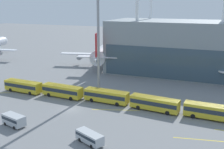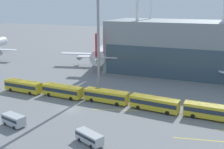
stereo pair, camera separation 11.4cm
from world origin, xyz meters
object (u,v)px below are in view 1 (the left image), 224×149
Objects in this scene: shuttle_bus_0 at (23,86)px; shuttle_bus_1 at (62,90)px; shuttle_bus_2 at (106,95)px; service_van_foreground at (90,137)px; shuttle_bus_4 at (211,111)px; floodlight_mast at (98,14)px; airliner_at_gate_far at (105,51)px; shuttle_bus_3 at (155,103)px; service_van_crossing at (14,119)px.

shuttle_bus_0 is 12.30m from shuttle_bus_1.
shuttle_bus_2 is 1.90× the size of service_van_foreground.
shuttle_bus_4 is 37.23m from floodlight_mast.
shuttle_bus_1 and shuttle_bus_2 have the same top height.
shuttle_bus_2 and shuttle_bus_4 have the same top height.
shuttle_bus_2 is at bearing -54.81° from floodlight_mast.
shuttle_bus_0 is (-6.97, -40.30, -3.66)m from airliner_at_gate_far.
shuttle_bus_2 is 24.60m from shuttle_bus_4.
floodlight_mast reaches higher than shuttle_bus_2.
shuttle_bus_1 is 24.58m from shuttle_bus_3.
shuttle_bus_2 is 2.06× the size of service_van_crossing.
service_van_foreground is at bearing -103.11° from shuttle_bus_3.
shuttle_bus_4 is at bearing 4.60° from shuttle_bus_3.
service_van_foreground is (30.12, -19.31, -0.62)m from shuttle_bus_0.
shuttle_bus_2 is at bearing 129.47° from service_van_foreground.
shuttle_bus_4 is 0.35× the size of floodlight_mast.
shuttle_bus_1 is at bearing -174.57° from shuttle_bus_2.
shuttle_bus_0 is 1.91× the size of service_van_foreground.
service_van_foreground is (-6.75, -19.53, -0.62)m from shuttle_bus_3.
service_van_crossing is at bearing -118.20° from shuttle_bus_2.
service_van_foreground is 36.66m from floodlight_mast.
shuttle_bus_4 is (42.18, -40.37, -3.66)m from airliner_at_gate_far.
airliner_at_gate_far reaches higher than shuttle_bus_2.
floodlight_mast reaches higher than shuttle_bus_1.
airliner_at_gate_far is at bearing 110.69° from floodlight_mast.
floodlight_mast is at bearing 159.32° from shuttle_bus_3.
shuttle_bus_3 is 2.08× the size of service_van_crossing.
service_van_crossing is (0.51, -18.95, -0.49)m from shuttle_bus_1.
shuttle_bus_1 reaches higher than service_van_crossing.
floodlight_mast is (6.37, 8.92, 19.17)m from shuttle_bus_1.
airliner_at_gate_far reaches higher than shuttle_bus_4.
shuttle_bus_0 is 28.34m from floodlight_mast.
floodlight_mast is (5.86, 27.87, 19.66)m from service_van_crossing.
shuttle_bus_2 is (17.61, -39.35, -3.66)m from airliner_at_gate_far.
shuttle_bus_2 is (12.29, 0.53, 0.00)m from shuttle_bus_1.
shuttle_bus_2 reaches higher than service_van_foreground.
shuttle_bus_2 is 22.77m from service_van_crossing.
airliner_at_gate_far is 64.09m from service_van_foreground.
shuttle_bus_1 is at bearing 174.15° from airliner_at_gate_far.
service_van_crossing is 0.17× the size of floodlight_mast.
shuttle_bus_2 is 0.99× the size of shuttle_bus_3.
shuttle_bus_0 reaches higher than service_van_foreground.
shuttle_bus_2 is 12.31m from shuttle_bus_3.
shuttle_bus_0 and shuttle_bus_2 have the same top height.
service_van_crossing is (5.83, -58.83, -4.14)m from airliner_at_gate_far.
shuttle_bus_3 is 27.97m from floodlight_mast.
shuttle_bus_4 reaches higher than service_van_foreground.
shuttle_bus_4 is (12.29, -0.29, 0.00)m from shuttle_bus_3.
service_van_crossing is at bearing -51.66° from shuttle_bus_0.
shuttle_bus_4 is at bearing 3.15° from shuttle_bus_1.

